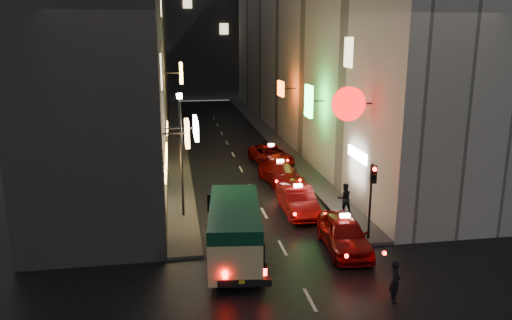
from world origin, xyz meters
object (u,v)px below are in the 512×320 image
pedestrian_crossing (395,278)px  traffic_light (372,185)px  minibus (235,226)px  taxi_near (344,231)px  lamp_post (181,147)px

pedestrian_crossing → traffic_light: bearing=0.3°
minibus → pedestrian_crossing: bearing=-38.4°
taxi_near → traffic_light: size_ratio=1.59×
traffic_light → lamp_post: bearing=151.1°
minibus → taxi_near: bearing=4.6°
pedestrian_crossing → traffic_light: size_ratio=0.49×
traffic_light → lamp_post: lamp_post is taller
taxi_near → traffic_light: traffic_light is taller
lamp_post → minibus: bearing=-70.3°
pedestrian_crossing → lamp_post: (-7.09, 9.56, 2.86)m
pedestrian_crossing → lamp_post: size_ratio=0.28×
taxi_near → lamp_post: bearing=143.0°
minibus → traffic_light: (6.23, 0.97, 1.13)m
traffic_light → minibus: bearing=-171.2°
minibus → traffic_light: bearing=8.8°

